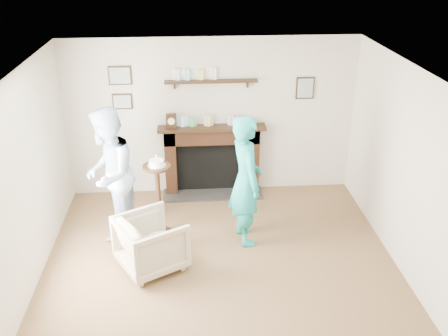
{
  "coord_description": "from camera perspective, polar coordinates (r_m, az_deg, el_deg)",
  "views": [
    {
      "loc": [
        -0.35,
        -4.87,
        3.85
      ],
      "look_at": [
        0.08,
        0.9,
        1.13
      ],
      "focal_mm": 40.0,
      "sensor_mm": 36.0,
      "label": 1
    }
  ],
  "objects": [
    {
      "name": "pedestal_table",
      "position": [
        6.84,
        -7.57,
        -2.08
      ],
      "size": [
        0.38,
        0.38,
        1.21
      ],
      "color": "black",
      "rests_on": "ground"
    },
    {
      "name": "ground",
      "position": [
        6.22,
        -0.12,
        -13.05
      ],
      "size": [
        5.0,
        5.0,
        0.0
      ],
      "primitive_type": "plane",
      "color": "brown",
      "rests_on": "ground"
    },
    {
      "name": "armchair",
      "position": [
        6.57,
        -8.12,
        -11.0
      ],
      "size": [
        1.03,
        1.02,
        0.7
      ],
      "primitive_type": "imported",
      "rotation": [
        0.0,
        0.0,
        2.08
      ],
      "color": "tan",
      "rests_on": "ground"
    },
    {
      "name": "woman",
      "position": [
        7.03,
        2.37,
        -8.04
      ],
      "size": [
        0.56,
        0.73,
        1.81
      ],
      "primitive_type": "imported",
      "rotation": [
        0.0,
        0.0,
        1.77
      ],
      "color": "teal",
      "rests_on": "ground"
    },
    {
      "name": "room_shell",
      "position": [
        6.01,
        -0.64,
        3.43
      ],
      "size": [
        4.54,
        5.02,
        2.52
      ],
      "color": "beige",
      "rests_on": "ground"
    },
    {
      "name": "man",
      "position": [
        7.31,
        -12.31,
        -7.23
      ],
      "size": [
        0.77,
        0.95,
        1.85
      ],
      "primitive_type": "imported",
      "rotation": [
        0.0,
        0.0,
        -1.65
      ],
      "color": "silver",
      "rests_on": "ground"
    }
  ]
}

